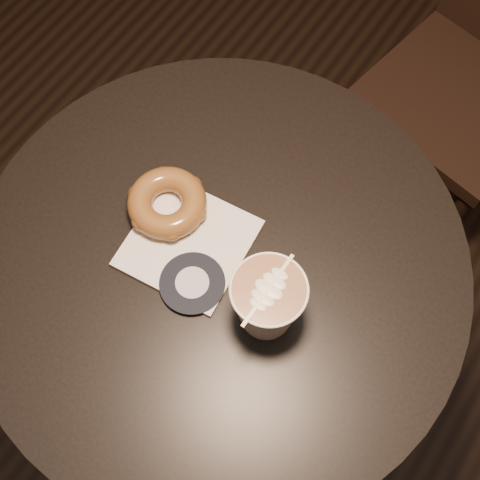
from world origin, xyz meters
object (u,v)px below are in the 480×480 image
(latte_cup, at_px, (267,303))
(pastry_bag, at_px, (188,243))
(doughnut, at_px, (167,203))
(cafe_table, at_px, (222,306))

(latte_cup, bearing_deg, pastry_bag, 170.05)
(doughnut, bearing_deg, pastry_bag, -25.63)
(pastry_bag, bearing_deg, doughnut, 148.06)
(pastry_bag, distance_m, doughnut, 0.06)
(cafe_table, xyz_separation_m, latte_cup, (0.10, -0.03, 0.25))
(pastry_bag, relative_size, doughnut, 1.42)
(doughnut, distance_m, latte_cup, 0.21)
(cafe_table, distance_m, doughnut, 0.25)
(cafe_table, relative_size, latte_cup, 7.00)
(pastry_bag, height_order, latte_cup, latte_cup)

